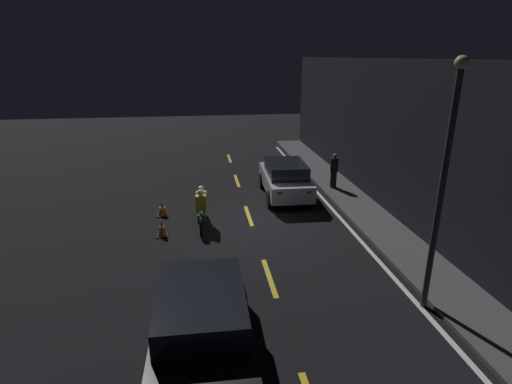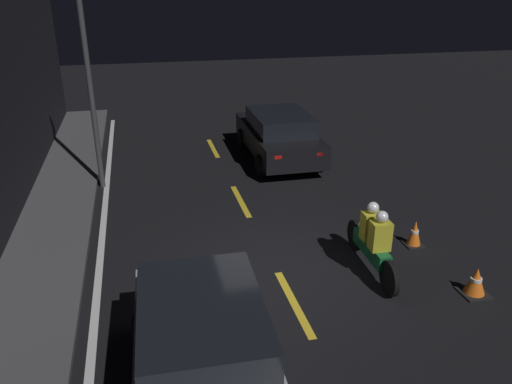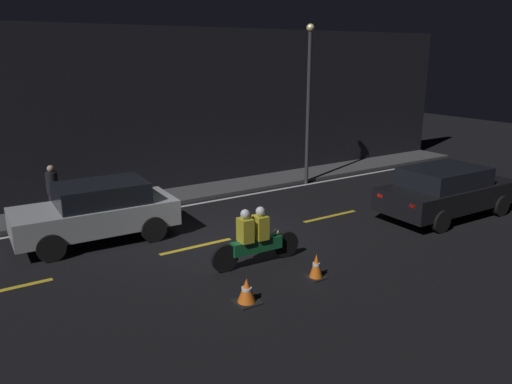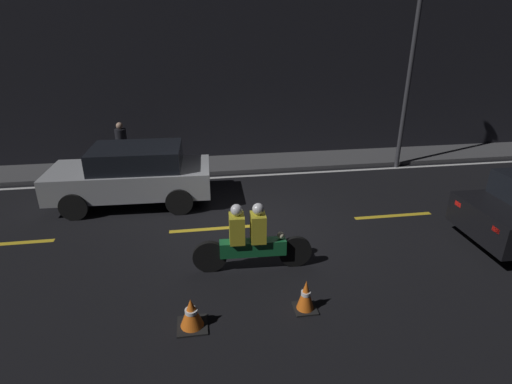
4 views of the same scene
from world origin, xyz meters
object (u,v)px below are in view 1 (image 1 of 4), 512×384
(street_lamp, at_px, (443,178))
(motorcycle, at_px, (201,208))
(traffic_cone_mid, at_px, (162,229))
(pedestrian, at_px, (334,170))
(van_black, at_px, (202,328))
(traffic_cone_near, at_px, (162,209))
(hatchback_silver, at_px, (285,178))

(street_lamp, bearing_deg, motorcycle, -137.49)
(traffic_cone_mid, bearing_deg, pedestrian, 118.41)
(van_black, xyz_separation_m, traffic_cone_near, (-7.93, -1.39, -0.55))
(hatchback_silver, distance_m, van_black, 10.07)
(van_black, distance_m, traffic_cone_mid, 6.21)
(hatchback_silver, xyz_separation_m, motorcycle, (2.58, -3.57, -0.17))
(motorcycle, height_order, traffic_cone_near, motorcycle)
(traffic_cone_mid, bearing_deg, traffic_cone_near, -176.05)
(hatchback_silver, distance_m, traffic_cone_near, 5.28)
(van_black, xyz_separation_m, traffic_cone_mid, (-6.06, -1.26, -0.53))
(hatchback_silver, relative_size, motorcycle, 1.79)
(van_black, bearing_deg, hatchback_silver, 159.58)
(traffic_cone_near, bearing_deg, pedestrian, 105.53)
(van_black, height_order, street_lamp, street_lamp)
(pedestrian, bearing_deg, traffic_cone_mid, -61.59)
(hatchback_silver, distance_m, street_lamp, 8.77)
(hatchback_silver, height_order, traffic_cone_mid, hatchback_silver)
(motorcycle, bearing_deg, pedestrian, 120.74)
(hatchback_silver, xyz_separation_m, van_black, (9.38, -3.65, -0.02))
(motorcycle, distance_m, pedestrian, 6.73)
(motorcycle, xyz_separation_m, street_lamp, (5.69, 5.22, 2.58))
(van_black, xyz_separation_m, pedestrian, (-9.99, 6.01, 0.09))
(van_black, distance_m, traffic_cone_near, 8.07)
(motorcycle, distance_m, traffic_cone_mid, 1.58)
(pedestrian, xyz_separation_m, street_lamp, (8.87, -0.71, 2.34))
(traffic_cone_mid, xyz_separation_m, street_lamp, (4.94, 6.56, 2.96))
(motorcycle, height_order, street_lamp, street_lamp)
(pedestrian, bearing_deg, van_black, -31.04)
(hatchback_silver, height_order, street_lamp, street_lamp)
(traffic_cone_mid, relative_size, street_lamp, 0.10)
(pedestrian, bearing_deg, traffic_cone_near, -74.47)
(motorcycle, xyz_separation_m, traffic_cone_mid, (0.75, -1.34, -0.38))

